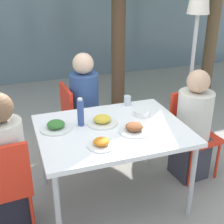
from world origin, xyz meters
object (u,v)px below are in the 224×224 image
Objects in this scene: person_left at (8,168)px; chair_far at (77,117)px; bottle at (81,112)px; drinking_cup at (127,101)px; chair_right at (191,127)px; person_far at (85,111)px; salad_bowl at (141,113)px; person_right at (193,129)px; chair_left at (3,182)px.

chair_far is at bearing 44.40° from person_left.
drinking_cup is at bearing 27.23° from bottle.
chair_right is 0.71× the size of person_far.
bottle is at bearing -178.88° from salad_bowl.
drinking_cup is (0.36, -0.32, 0.20)m from person_far.
chair_far is at bearing 81.15° from bottle.
person_far is 0.52m from drinking_cup.
drinking_cup is at bearing -35.69° from person_right.
person_left reaches higher than drinking_cup.
bottle is at bearing -4.12° from chair_right.
person_right is at bearing -29.70° from drinking_cup.
bottle reaches higher than drinking_cup.
person_right is 1.13m from person_far.
chair_far is 0.71× the size of person_far.
bottle is (0.68, 0.29, 0.35)m from chair_left.
person_far reaches higher than drinking_cup.
person_right is at bearing 51.74° from chair_far.
person_left is (0.04, 0.08, 0.07)m from chair_left.
bottle is at bearing -152.77° from drinking_cup.
chair_right is at bearing 56.00° from person_far.
person_far is at bearing 41.18° from chair_left.
person_left reaches higher than bottle.
chair_right is 1.22m from chair_far.
bottle is 0.58m from salad_bowl.
chair_far is (-1.01, 0.69, -0.03)m from person_right.
chair_right is 0.72m from drinking_cup.
drinking_cup reaches higher than salad_bowl.
salad_bowl is at bearing -3.37° from chair_right.
chair_right is at bearing 56.15° from chair_far.
chair_right is 1.21m from bottle.
chair_left is 0.12m from person_left.
person_far is 4.88× the size of bottle.
person_left is 0.98× the size of person_far.
person_far is (-0.93, 0.64, 0.05)m from person_right.
person_left is at bearing -169.81° from salad_bowl.
person_right is 7.71× the size of salad_bowl.
chair_far is (-1.06, 0.60, 0.00)m from chair_right.
person_right is 1.31× the size of chair_far.
chair_far is 0.83m from salad_bowl.
chair_right is at bearing 3.33° from person_left.
chair_left is 0.82m from bottle.
salad_bowl is at bearing 5.75° from person_left.
bottle is (-1.16, -0.04, 0.35)m from chair_right.
bottle is 0.61m from drinking_cup.
person_right is 11.95× the size of drinking_cup.
chair_far is 0.74m from bottle.
bottle is at bearing -21.24° from person_far.
person_far is 0.68m from bottle.
chair_right is at bearing 2.61° from salad_bowl.
chair_left is 1.00× the size of chair_right.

